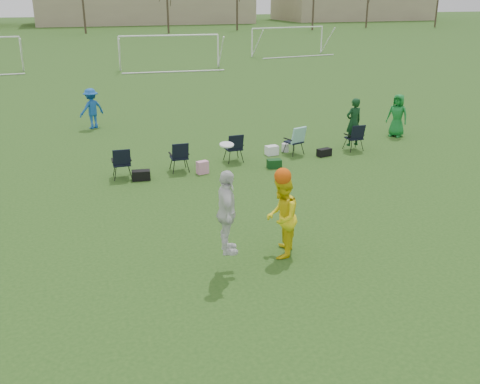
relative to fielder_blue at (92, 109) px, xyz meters
name	(u,v)px	position (x,y,z in m)	size (l,w,h in m)	color
ground	(293,291)	(2.73, -14.66, -0.83)	(260.00, 260.00, 0.00)	#234A17
fielder_blue	(92,109)	(0.00, 0.00, 0.00)	(1.08, 0.62, 1.67)	#164FAB
fielder_green_far	(397,115)	(11.31, -5.13, 0.00)	(0.82, 0.53, 1.67)	#14732B
center_contest	(260,214)	(2.54, -13.36, 0.25)	(2.12, 1.44, 2.72)	white
sideline_setup	(264,144)	(5.21, -6.48, -0.28)	(8.94, 1.93, 1.87)	#0E3518
goal_mid	(169,42)	(6.73, 17.34, 1.09)	(7.40, 0.63, 2.46)	white
goal_right	(288,33)	(18.73, 23.34, 1.09)	(7.35, 1.14, 2.46)	white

